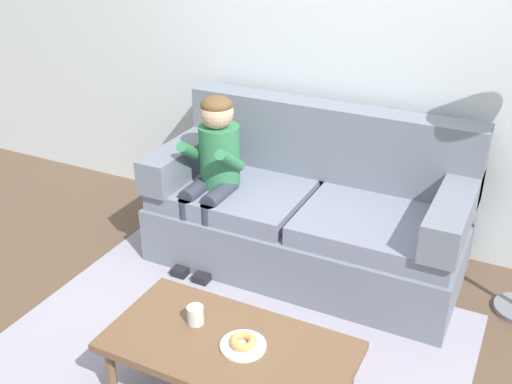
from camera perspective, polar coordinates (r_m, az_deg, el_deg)
name	(u,v)px	position (r m, az deg, el deg)	size (l,w,h in m)	color
ground	(244,333)	(3.47, -1.17, -13.19)	(10.00, 10.00, 0.00)	brown
wall_back	(342,32)	(4.04, 8.16, 14.68)	(8.00, 0.10, 2.80)	silver
area_rug	(222,360)	(3.30, -3.25, -15.59)	(2.41, 2.01, 0.01)	#9993A3
couch	(310,213)	(3.90, 5.09, -2.02)	(1.96, 0.90, 1.00)	slate
coffee_table	(229,349)	(2.84, -2.54, -14.62)	(1.13, 0.58, 0.39)	brown
person_child	(214,164)	(3.81, -4.03, 2.62)	(0.34, 0.58, 1.10)	#337A4C
plate	(243,346)	(2.79, -1.22, -14.31)	(0.21, 0.21, 0.01)	white
donut	(243,341)	(2.77, -1.23, -13.92)	(0.12, 0.12, 0.04)	tan
mug	(195,315)	(2.91, -5.74, -11.48)	(0.08, 0.08, 0.09)	silver
toy_controller	(346,347)	(3.38, 8.47, -14.25)	(0.23, 0.09, 0.05)	red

